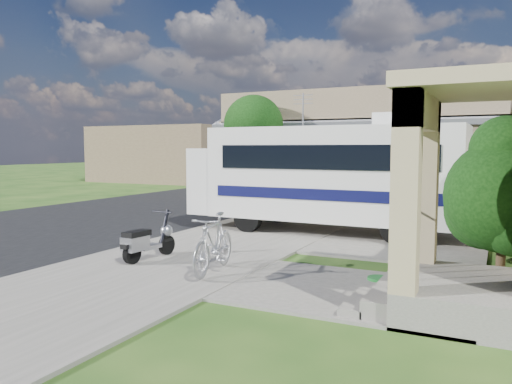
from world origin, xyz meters
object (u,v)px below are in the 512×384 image
at_px(pickup_truck, 241,183).
at_px(garden_hose, 379,284).
at_px(shrub, 508,191).
at_px(motorhome, 325,174).
at_px(bicycle, 214,246).
at_px(scooter, 146,242).
at_px(van, 291,172).

height_order(pickup_truck, garden_hose, pickup_truck).
height_order(shrub, garden_hose, shrub).
relative_size(motorhome, pickup_truck, 1.45).
distance_m(bicycle, pickup_truck, 14.91).
bearing_deg(garden_hose, motorhome, 117.63).
distance_m(scooter, bicycle, 1.86).
distance_m(pickup_truck, garden_hose, 16.11).
xyz_separation_m(shrub, pickup_truck, (-11.51, 10.37, -0.83)).
bearing_deg(pickup_truck, motorhome, 127.88).
relative_size(motorhome, garden_hose, 19.75).
xyz_separation_m(bicycle, van, (-6.84, 20.70, 0.41)).
bearing_deg(garden_hose, scooter, -177.90).
bearing_deg(motorhome, scooter, -112.24).
bearing_deg(pickup_truck, garden_hose, 123.06).
distance_m(motorhome, garden_hose, 5.99).
bearing_deg(motorhome, garden_hose, -61.94).
relative_size(shrub, van, 0.46).
relative_size(shrub, bicycle, 1.64).
distance_m(shrub, pickup_truck, 15.52).
height_order(motorhome, scooter, motorhome).
bearing_deg(bicycle, garden_hose, 0.03).
xyz_separation_m(shrub, bicycle, (-5.01, -3.05, -1.01)).
xyz_separation_m(shrub, garden_hose, (-1.96, -2.59, -1.49)).
distance_m(motorhome, scooter, 5.87).
height_order(shrub, scooter, shrub).
distance_m(scooter, pickup_truck, 13.95).
distance_m(pickup_truck, van, 7.29).
xyz_separation_m(shrub, van, (-11.85, 17.65, -0.60)).
bearing_deg(van, pickup_truck, -88.39).
height_order(motorhome, van, motorhome).
relative_size(shrub, pickup_truck, 0.58).
bearing_deg(scooter, garden_hose, 6.74).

